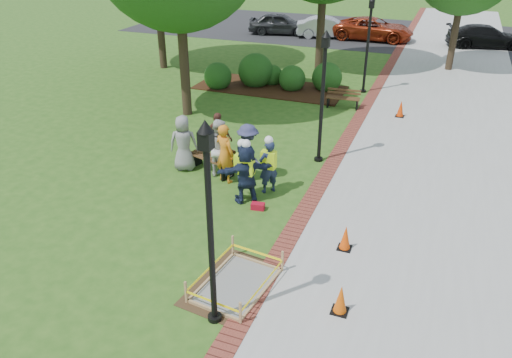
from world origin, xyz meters
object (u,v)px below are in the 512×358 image
at_px(bench_near, 211,164).
at_px(lamp_near, 210,214).
at_px(hivis_worker_c, 242,169).
at_px(hivis_worker_b, 268,165).
at_px(wet_concrete_pad, 236,278).
at_px(cone_front, 341,300).
at_px(hivis_worker_a, 246,171).

xyz_separation_m(bench_near, lamp_near, (2.94, -5.94, 2.20)).
bearing_deg(hivis_worker_c, hivis_worker_b, 43.27).
bearing_deg(wet_concrete_pad, cone_front, 0.53).
height_order(bench_near, lamp_near, lamp_near).
relative_size(lamp_near, hivis_worker_b, 2.41).
distance_m(cone_front, hivis_worker_a, 5.00).
xyz_separation_m(hivis_worker_a, hivis_worker_b, (0.38, 0.74, -0.06)).
bearing_deg(wet_concrete_pad, bench_near, 121.26).
xyz_separation_m(cone_front, hivis_worker_a, (-3.49, 3.52, 0.61)).
height_order(hivis_worker_a, hivis_worker_c, hivis_worker_a).
relative_size(bench_near, hivis_worker_b, 0.96).
relative_size(wet_concrete_pad, bench_near, 1.46).
bearing_deg(bench_near, cone_front, -42.73).
bearing_deg(hivis_worker_b, hivis_worker_a, -117.04).
xyz_separation_m(wet_concrete_pad, lamp_near, (-0.00, -1.09, 2.25)).
height_order(wet_concrete_pad, hivis_worker_b, hivis_worker_b).
relative_size(wet_concrete_pad, hivis_worker_c, 1.38).
xyz_separation_m(hivis_worker_b, hivis_worker_c, (-0.59, -0.55, 0.01)).
height_order(cone_front, hivis_worker_c, hivis_worker_c).
bearing_deg(hivis_worker_a, lamp_near, -75.44).
bearing_deg(hivis_worker_b, hivis_worker_c, -136.73).
bearing_deg(hivis_worker_a, cone_front, -45.25).
bearing_deg(hivis_worker_a, wet_concrete_pad, -71.18).
distance_m(bench_near, hivis_worker_a, 2.27).
height_order(hivis_worker_a, hivis_worker_b, hivis_worker_a).
distance_m(lamp_near, hivis_worker_c, 5.27).
relative_size(hivis_worker_a, hivis_worker_b, 1.07).
bearing_deg(bench_near, hivis_worker_c, -36.05).
distance_m(wet_concrete_pad, lamp_near, 2.50).
bearing_deg(bench_near, wet_concrete_pad, -58.74).
xyz_separation_m(wet_concrete_pad, bench_near, (-2.95, 4.85, 0.04)).
relative_size(hivis_worker_b, hivis_worker_c, 0.98).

